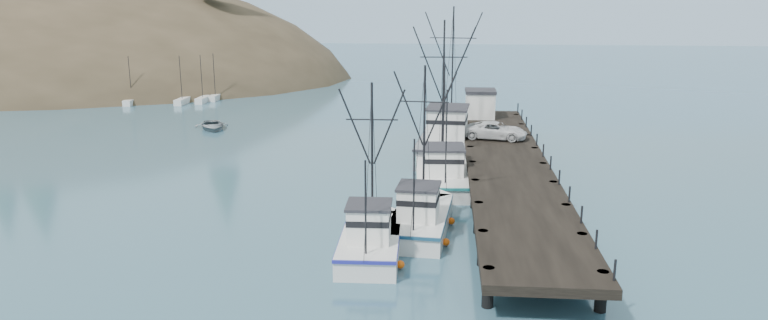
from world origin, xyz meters
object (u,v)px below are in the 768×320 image
pier (507,166)px  trawler_mid (371,238)px  motorboat (213,129)px  work_vessel (449,139)px  pickup_truck (496,130)px  pier_shed (480,103)px  trawler_near (421,217)px  trawler_far (442,173)px

pier → trawler_mid: trawler_mid is taller
trawler_mid → motorboat: 38.95m
trawler_mid → work_vessel: bearing=79.6°
pier → pickup_truck: (-0.33, 8.08, 1.04)m
pickup_truck → motorboat: 31.29m
work_vessel → motorboat: (-25.04, 8.42, -1.23)m
pier_shed → pickup_truck: size_ratio=0.61×
trawler_mid → pier_shed: (7.58, 31.53, 2.60)m
pickup_truck → pier: bearing=-165.8°
trawler_near → work_vessel: 20.93m
trawler_mid → work_vessel: work_vessel is taller
pier → pickup_truck: 8.15m
work_vessel → pickup_truck: (3.93, -3.08, 1.50)m
motorboat → trawler_far: bearing=-59.7°
trawler_near → trawler_far: size_ratio=0.83×
pier → trawler_near: (-6.09, -9.69, -0.87)m
work_vessel → motorboat: work_vessel is taller
pier → trawler_mid: 16.16m
pier → trawler_near: size_ratio=4.21×
work_vessel → pickup_truck: 5.22m
work_vessel → pier_shed: (3.05, 6.85, 2.19)m
trawler_mid → work_vessel: size_ratio=0.62×
pier → trawler_far: trawler_far is taller
motorboat → trawler_mid: bearing=-80.7°
pier → trawler_far: bearing=168.5°
trawler_mid → trawler_far: bearing=74.8°
pickup_truck → motorboat: pickup_truck is taller
trawler_near → trawler_mid: size_ratio=1.05×
pier → work_vessel: work_vessel is taller
pier → work_vessel: bearing=110.9°
trawler_mid → pickup_truck: (8.46, 21.61, 1.92)m
trawler_near → trawler_mid: (-2.70, -3.83, -0.00)m
trawler_near → trawler_far: 10.75m
trawler_far → work_vessel: size_ratio=0.79×
trawler_mid → trawler_far: 15.04m
trawler_mid → work_vessel: 25.10m
pier → pier_shed: size_ratio=13.75×
trawler_mid → trawler_far: (3.95, 14.51, 0.00)m
work_vessel → pier: bearing=-69.1°
pier → work_vessel: 11.95m
trawler_far → pickup_truck: bearing=57.5°
trawler_near → pier_shed: size_ratio=3.27×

